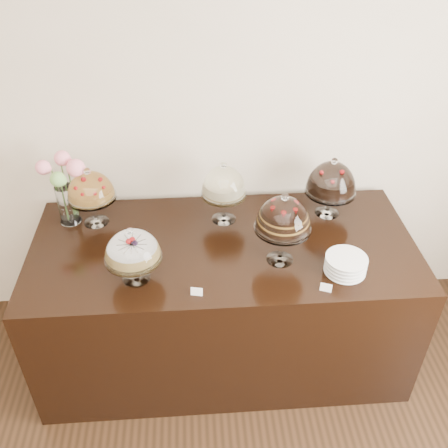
{
  "coord_description": "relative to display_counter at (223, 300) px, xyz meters",
  "views": [
    {
      "loc": [
        0.14,
        0.24,
        2.69
      ],
      "look_at": [
        0.29,
        2.4,
        1.08
      ],
      "focal_mm": 40.0,
      "sensor_mm": 36.0,
      "label": 1
    }
  ],
  "objects": [
    {
      "name": "wall_back",
      "position": [
        -0.29,
        0.55,
        1.05
      ],
      "size": [
        5.0,
        0.04,
        3.0
      ],
      "primitive_type": "cube",
      "color": "beige",
      "rests_on": "ground"
    },
    {
      "name": "plate_stack",
      "position": [
        0.63,
        -0.28,
        0.5
      ],
      "size": [
        0.21,
        0.21,
        0.09
      ],
      "color": "white",
      "rests_on": "display_counter"
    },
    {
      "name": "cake_stand_dark_choco",
      "position": [
        0.66,
        0.26,
        0.69
      ],
      "size": [
        0.31,
        0.31,
        0.39
      ],
      "color": "white",
      "rests_on": "display_counter"
    },
    {
      "name": "price_card_right",
      "position": [
        0.49,
        -0.42,
        0.47
      ],
      "size": [
        0.06,
        0.04,
        0.04
      ],
      "primitive_type": "cube",
      "rotation": [
        -0.21,
        0.0,
        -0.37
      ],
      "color": "white",
      "rests_on": "display_counter"
    },
    {
      "name": "cake_stand_choco_layer",
      "position": [
        0.3,
        -0.15,
        0.74
      ],
      "size": [
        0.3,
        0.3,
        0.43
      ],
      "color": "white",
      "rests_on": "display_counter"
    },
    {
      "name": "price_card_left",
      "position": [
        -0.16,
        -0.4,
        0.47
      ],
      "size": [
        0.06,
        0.03,
        0.04
      ],
      "primitive_type": "cube",
      "rotation": [
        -0.21,
        0.0,
        -0.21
      ],
      "color": "white",
      "rests_on": "display_counter"
    },
    {
      "name": "cake_stand_cheesecake",
      "position": [
        0.02,
        0.24,
        0.7
      ],
      "size": [
        0.27,
        0.27,
        0.4
      ],
      "color": "white",
      "rests_on": "display_counter"
    },
    {
      "name": "flower_vase",
      "position": [
        -0.9,
        0.29,
        0.7
      ],
      "size": [
        0.27,
        0.21,
        0.44
      ],
      "color": "white",
      "rests_on": "display_counter"
    },
    {
      "name": "display_counter",
      "position": [
        0.0,
        0.0,
        0.0
      ],
      "size": [
        2.2,
        1.0,
        0.9
      ],
      "primitive_type": "cube",
      "color": "black",
      "rests_on": "ground"
    },
    {
      "name": "cake_stand_sugar_sponge",
      "position": [
        -0.48,
        -0.25,
        0.65
      ],
      "size": [
        0.3,
        0.3,
        0.33
      ],
      "color": "white",
      "rests_on": "display_counter"
    },
    {
      "name": "cake_stand_fruit_tart",
      "position": [
        -0.75,
        0.27,
        0.69
      ],
      "size": [
        0.28,
        0.28,
        0.38
      ],
      "color": "white",
      "rests_on": "display_counter"
    }
  ]
}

